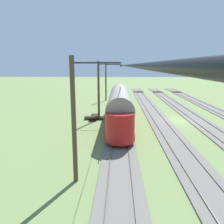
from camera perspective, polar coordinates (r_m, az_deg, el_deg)
name	(u,v)px	position (r m, az deg, el deg)	size (l,w,h in m)	color
ground_plane	(178,121)	(29.95, 16.68, -2.16)	(220.00, 220.00, 0.00)	olive
track_adjacent_siding	(197,120)	(30.98, 21.08, -1.90)	(2.80, 80.00, 0.18)	#666059
track_third_siding	(158,120)	(29.69, 11.81, -1.92)	(2.80, 80.00, 0.18)	#666059
track_outer_siding	(120,119)	(29.23, 1.98, -1.89)	(2.80, 80.00, 0.18)	#666059
vintage_streetcar	(120,106)	(26.57, 2.02, 1.58)	(2.65, 17.38, 5.04)	red
catenary_pole_foreground	(106,81)	(44.65, -1.49, 7.95)	(2.96, 0.28, 7.56)	#4C3D28
catenary_pole_mid_near	(99,90)	(28.76, -3.31, 5.75)	(2.96, 0.28, 7.56)	#4C3D28
catenary_pole_mid_far	(75,119)	(13.12, -9.47, -1.77)	(2.96, 0.28, 7.56)	#4C3D28
overhead_wire_run	(120,65)	(21.28, 2.03, 11.88)	(2.76, 51.95, 0.18)	black
spare_tie_stack	(94,117)	(29.45, -4.70, -1.38)	(2.40, 2.40, 0.54)	#2D2316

